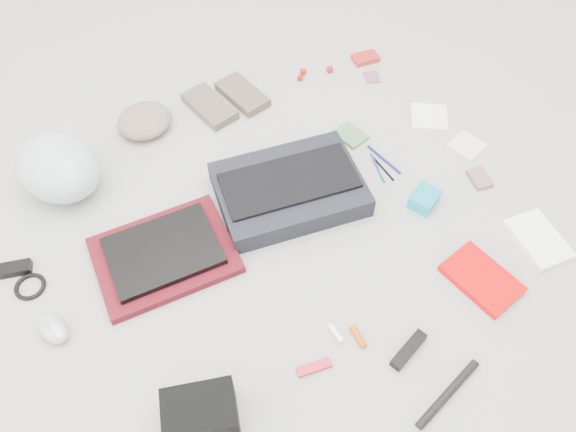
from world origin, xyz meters
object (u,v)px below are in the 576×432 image
messenger_bag (289,189)px  bike_helmet (59,168)px  camera_bag (201,414)px  book_red (482,279)px  accordion_wallet (424,199)px  laptop (163,251)px

messenger_bag → bike_helmet: bike_helmet is taller
camera_bag → book_red: size_ratio=0.82×
messenger_bag → accordion_wallet: size_ratio=4.93×
book_red → accordion_wallet: bearing=75.1°
laptop → bike_helmet: bearing=116.6°
messenger_bag → camera_bag: bearing=-125.9°
messenger_bag → book_red: (0.31, -0.56, -0.03)m
accordion_wallet → laptop: bearing=139.6°
book_red → camera_bag: bearing=168.3°
camera_bag → accordion_wallet: bearing=35.6°
laptop → camera_bag: camera_bag is taller
laptop → accordion_wallet: bearing=-11.0°
bike_helmet → messenger_bag: bearing=-52.7°
bike_helmet → book_red: 1.34m
book_red → accordion_wallet: (0.04, 0.31, 0.01)m
bike_helmet → book_red: size_ratio=1.38×
bike_helmet → accordion_wallet: 1.16m
messenger_bag → accordion_wallet: bearing=-22.7°
camera_bag → accordion_wallet: camera_bag is taller
book_red → laptop: bearing=136.1°
book_red → accordion_wallet: 0.31m
camera_bag → messenger_bag: bearing=62.1°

